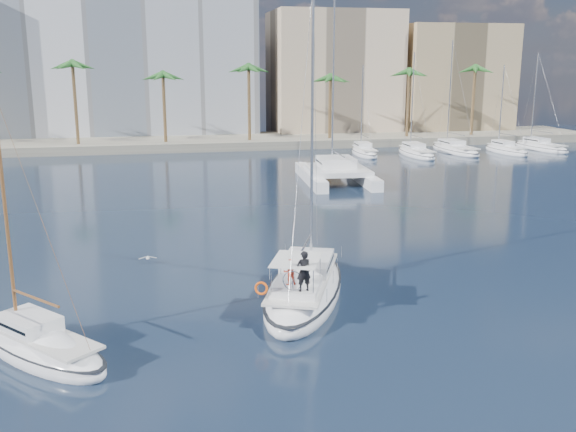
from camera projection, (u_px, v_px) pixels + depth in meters
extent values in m
plane|color=black|center=(290.00, 277.00, 36.20)|extent=(160.00, 160.00, 0.00)
cube|color=gray|center=(204.00, 142.00, 94.17)|extent=(120.00, 14.00, 1.20)
cube|color=silver|center=(118.00, 49.00, 100.12)|extent=(42.00, 16.00, 28.00)
cube|color=beige|center=(333.00, 75.00, 104.94)|extent=(20.00, 14.00, 20.00)
cube|color=tan|center=(451.00, 81.00, 107.24)|extent=(18.00, 12.00, 18.00)
cylinder|color=brown|center=(206.00, 112.00, 89.28)|extent=(0.44, 0.44, 10.50)
sphere|color=#266124|center=(204.00, 73.00, 88.07)|extent=(3.60, 3.60, 3.60)
cylinder|color=brown|center=(433.00, 109.00, 96.04)|extent=(0.44, 0.44, 10.50)
sphere|color=#266124|center=(435.00, 73.00, 94.83)|extent=(3.60, 3.60, 3.60)
ellipsoid|color=white|center=(304.00, 292.00, 32.87)|extent=(7.53, 11.79, 2.34)
ellipsoid|color=black|center=(304.00, 286.00, 32.79)|extent=(7.60, 11.91, 0.18)
cube|color=silver|center=(304.00, 277.00, 32.45)|extent=(5.52, 8.79, 0.12)
cube|color=white|center=(307.00, 263.00, 33.62)|extent=(3.61, 4.32, 0.60)
cube|color=black|center=(307.00, 262.00, 33.61)|extent=(3.47, 3.92, 0.14)
cylinder|color=#B7BABF|center=(312.00, 125.00, 33.23)|extent=(0.15, 0.15, 14.78)
cylinder|color=#B7BABF|center=(305.00, 246.00, 32.40)|extent=(1.80, 4.26, 0.11)
cube|color=white|center=(297.00, 287.00, 30.32)|extent=(3.03, 3.41, 0.36)
cube|color=white|center=(296.00, 260.00, 29.90)|extent=(3.03, 3.41, 0.04)
torus|color=silver|center=(293.00, 281.00, 29.13)|extent=(0.91, 0.41, 0.96)
torus|color=#DD4C0B|center=(261.00, 288.00, 29.02)|extent=(0.66, 0.42, 0.64)
imported|color=black|center=(304.00, 271.00, 29.02)|extent=(0.74, 0.54, 1.89)
imported|color=#A92E1A|center=(290.00, 272.00, 29.96)|extent=(0.63, 0.51, 1.24)
ellipsoid|color=white|center=(41.00, 351.00, 26.30)|extent=(7.09, 7.58, 1.86)
ellipsoid|color=black|center=(41.00, 345.00, 26.24)|extent=(7.16, 7.66, 0.18)
cube|color=silver|center=(42.00, 336.00, 26.05)|extent=(5.25, 5.63, 0.12)
cube|color=white|center=(29.00, 322.00, 26.50)|extent=(2.97, 3.05, 0.60)
cube|color=black|center=(29.00, 322.00, 26.50)|extent=(2.78, 2.83, 0.14)
cylinder|color=brown|center=(5.00, 211.00, 25.98)|extent=(0.15, 0.15, 9.78)
cylinder|color=brown|center=(35.00, 298.00, 25.83)|extent=(2.19, 2.47, 0.11)
cube|color=white|center=(311.00, 177.00, 65.37)|extent=(2.03, 12.93, 1.10)
cube|color=white|center=(361.00, 175.00, 66.09)|extent=(2.03, 12.93, 1.10)
cube|color=white|center=(337.00, 170.00, 64.94)|extent=(6.28, 7.45, 0.50)
cube|color=white|center=(336.00, 162.00, 65.40)|extent=(3.78, 4.08, 1.00)
cube|color=black|center=(336.00, 162.00, 65.39)|extent=(3.77, 3.57, 0.18)
cylinder|color=#B7BABF|center=(333.00, 81.00, 65.39)|extent=(0.18, 0.18, 17.17)
ellipsoid|color=silver|center=(148.00, 258.00, 38.44)|extent=(0.22, 0.42, 0.20)
sphere|color=silver|center=(148.00, 257.00, 38.63)|extent=(0.11, 0.11, 0.11)
cube|color=gray|center=(143.00, 258.00, 38.38)|extent=(0.48, 0.17, 0.11)
cube|color=gray|center=(153.00, 257.00, 38.50)|extent=(0.48, 0.17, 0.11)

